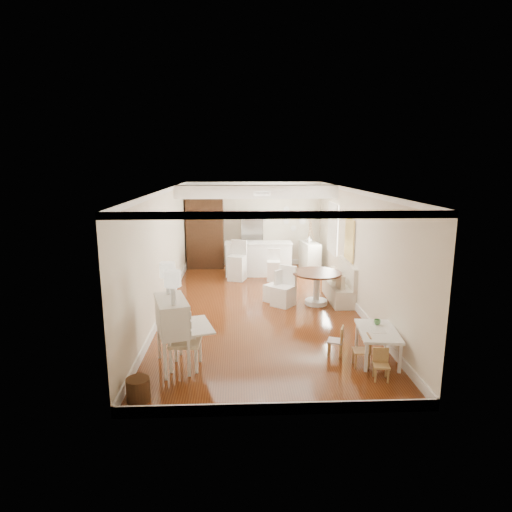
{
  "coord_description": "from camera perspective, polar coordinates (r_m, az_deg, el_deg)",
  "views": [
    {
      "loc": [
        -0.52,
        -9.75,
        3.37
      ],
      "look_at": [
        -0.09,
        0.3,
        1.2
      ],
      "focal_mm": 30.0,
      "sensor_mm": 36.0,
      "label": 1
    }
  ],
  "objects": [
    {
      "name": "bar_stool_left",
      "position": [
        12.6,
        -2.55,
        -0.63
      ],
      "size": [
        0.6,
        0.6,
        1.17
      ],
      "primitive_type": "cube",
      "rotation": [
        0.0,
        0.0,
        -0.33
      ],
      "color": "silver",
      "rests_on": "ground"
    },
    {
      "name": "bar_stool_right",
      "position": [
        12.55,
        2.35,
        -1.23
      ],
      "size": [
        0.4,
        0.4,
        0.94
      ],
      "primitive_type": "cube",
      "rotation": [
        0.0,
        0.0,
        -0.07
      ],
      "color": "white",
      "rests_on": "ground"
    },
    {
      "name": "branch_vase",
      "position": [
        13.66,
        7.1,
        2.24
      ],
      "size": [
        0.2,
        0.2,
        0.19
      ],
      "primitive_type": "imported",
      "rotation": [
        0.0,
        0.0,
        -0.16
      ],
      "color": "white",
      "rests_on": "sideboard"
    },
    {
      "name": "slip_chair_near",
      "position": [
        10.35,
        3.67,
        -4.07
      ],
      "size": [
        0.65,
        0.66,
        0.96
      ],
      "primitive_type": "cube",
      "rotation": [
        0.0,
        0.0,
        -0.67
      ],
      "color": "white",
      "rests_on": "ground"
    },
    {
      "name": "gustavian_armchair",
      "position": [
        7.39,
        -9.41,
        -11.12
      ],
      "size": [
        0.57,
        0.57,
        0.94
      ],
      "primitive_type": "cube",
      "rotation": [
        0.0,
        0.0,
        1.51
      ],
      "color": "white",
      "rests_on": "ground"
    },
    {
      "name": "wicker_basket",
      "position": [
        6.7,
        -15.42,
        -16.8
      ],
      "size": [
        0.45,
        0.45,
        0.34
      ],
      "primitive_type": "cylinder",
      "rotation": [
        0.0,
        0.0,
        0.39
      ],
      "color": "#4B2D17",
      "rests_on": "ground"
    },
    {
      "name": "kids_chair_b",
      "position": [
        7.93,
        10.53,
        -11.01
      ],
      "size": [
        0.34,
        0.34,
        0.55
      ],
      "primitive_type": "cube",
      "rotation": [
        0.0,
        0.0,
        -1.93
      ],
      "color": "tan",
      "rests_on": "ground"
    },
    {
      "name": "banquette",
      "position": [
        10.94,
        10.94,
        -3.34
      ],
      "size": [
        0.52,
        1.6,
        0.98
      ],
      "primitive_type": "cube",
      "color": "silver",
      "rests_on": "ground"
    },
    {
      "name": "secretary_bureau",
      "position": [
        7.39,
        -11.07,
        -10.08
      ],
      "size": [
        1.17,
        1.18,
        1.2
      ],
      "primitive_type": "cube",
      "rotation": [
        0.0,
        0.0,
        0.29
      ],
      "color": "white",
      "rests_on": "ground"
    },
    {
      "name": "pantry_cabinet",
      "position": [
        14.15,
        -6.79,
        3.03
      ],
      "size": [
        1.2,
        0.6,
        2.3
      ],
      "primitive_type": "cube",
      "color": "#381E11",
      "rests_on": "ground"
    },
    {
      "name": "kids_chair_c",
      "position": [
        7.26,
        16.37,
        -13.76
      ],
      "size": [
        0.28,
        0.28,
        0.51
      ],
      "primitive_type": "cube",
      "rotation": [
        0.0,
        0.0,
        -0.16
      ],
      "color": "#AD844E",
      "rests_on": "ground"
    },
    {
      "name": "dining_table",
      "position": [
        10.56,
        8.07,
        -4.27
      ],
      "size": [
        1.5,
        1.5,
        0.81
      ],
      "primitive_type": "cylinder",
      "rotation": [
        0.0,
        0.0,
        -0.31
      ],
      "color": "#4D2818",
      "rests_on": "ground"
    },
    {
      "name": "room",
      "position": [
        10.18,
        0.74,
        4.32
      ],
      "size": [
        9.0,
        9.04,
        2.82
      ],
      "color": "brown",
      "rests_on": "ground"
    },
    {
      "name": "slip_chair_far",
      "position": [
        10.67,
        2.48,
        -3.88
      ],
      "size": [
        0.58,
        0.58,
        0.85
      ],
      "primitive_type": "cube",
      "rotation": [
        0.0,
        0.0,
        -2.35
      ],
      "color": "white",
      "rests_on": "ground"
    },
    {
      "name": "fridge",
      "position": [
        14.14,
        0.93,
        2.09
      ],
      "size": [
        0.75,
        0.65,
        1.8
      ],
      "primitive_type": "imported",
      "color": "silver",
      "rests_on": "ground"
    },
    {
      "name": "breakfast_counter",
      "position": [
        13.18,
        0.32,
        -0.36
      ],
      "size": [
        2.05,
        0.65,
        1.03
      ],
      "primitive_type": "cube",
      "color": "white",
      "rests_on": "ground"
    },
    {
      "name": "sideboard",
      "position": [
        13.73,
        7.18,
        -0.13
      ],
      "size": [
        0.58,
        1.04,
        0.95
      ],
      "primitive_type": "cube",
      "rotation": [
        0.0,
        0.0,
        0.14
      ],
      "color": "silver",
      "rests_on": "ground"
    },
    {
      "name": "kids_table",
      "position": [
        7.94,
        15.85,
        -11.3
      ],
      "size": [
        0.77,
        1.15,
        0.54
      ],
      "primitive_type": "cube",
      "rotation": [
        0.0,
        0.0,
        -0.12
      ],
      "color": "white",
      "rests_on": "ground"
    },
    {
      "name": "kids_chair_a",
      "position": [
        7.62,
        13.85,
        -12.12
      ],
      "size": [
        0.29,
        0.29,
        0.57
      ],
      "primitive_type": "cube",
      "rotation": [
        0.0,
        0.0,
        -1.63
      ],
      "color": "#A87C4C",
      "rests_on": "ground"
    },
    {
      "name": "pencil_cup",
      "position": [
        8.07,
        15.85,
        -8.46
      ],
      "size": [
        0.12,
        0.12,
        0.09
      ],
      "primitive_type": "imported",
      "rotation": [
        0.0,
        0.0,
        0.04
      ],
      "color": "#5A9B5A",
      "rests_on": "kids_table"
    }
  ]
}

